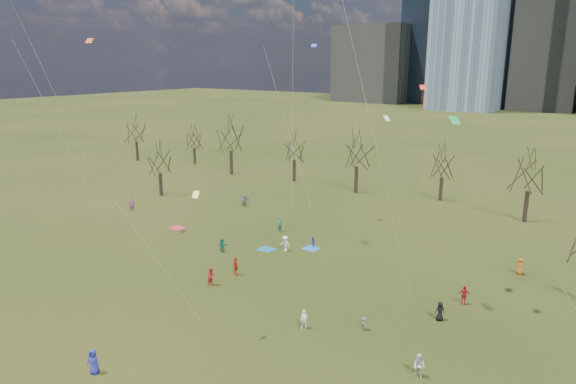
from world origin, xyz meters
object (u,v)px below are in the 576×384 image
Objects in this scene: blanket_teal at (266,249)px; blanket_navy at (311,248)px; person_0 at (93,362)px; person_1 at (304,319)px; blanket_crimson at (177,228)px; person_4 at (236,266)px; person_2 at (212,277)px.

blanket_navy is (3.78, 2.96, 0.00)m from blanket_teal.
person_0 is (4.51, -24.04, 0.84)m from blanket_teal.
person_0 is at bearing -151.79° from person_1.
blanket_teal is at bearing -141.87° from blanket_navy.
person_1 reaches higher than blanket_navy.
person_0 is at bearing -88.44° from blanket_navy.
blanket_navy is at bearing 11.15° from blanket_crimson.
person_4 is (-10.61, 4.64, 0.13)m from person_1.
person_2 is (-3.02, 14.11, -0.02)m from person_0.
person_1 is (8.61, -14.56, 0.74)m from blanket_navy.
blanket_crimson is 17.50m from person_2.
person_1 is at bearing -173.43° from person_4.
person_1 is at bearing -59.40° from blanket_navy.
person_1 reaches higher than blanket_crimson.
person_0 is 17.30m from person_4.
blanket_crimson is 27.90m from person_1.
blanket_navy is at bearing -71.17° from person_4.
blanket_teal is 4.80m from blanket_navy.
blanket_navy is 0.96× the size of person_2.
person_0 is 1.02× the size of person_2.
person_2 is (-2.28, -12.90, 0.82)m from blanket_navy.
person_0 is at bearing -160.85° from person_2.
blanket_teal is at bearing 107.44° from person_1.
person_2 is at bearing 114.58° from person_4.
blanket_teal and blanket_crimson have the same top height.
blanket_teal is 13.14m from blanket_crimson.
person_2 is at bearing -100.05° from blanket_navy.
person_0 is 14.43m from person_2.
person_4 reaches higher than blanket_navy.
person_0 reaches higher than person_2.
person_2 reaches higher than person_1.
blanket_crimson is (-13.14, -0.37, 0.00)m from blanket_teal.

